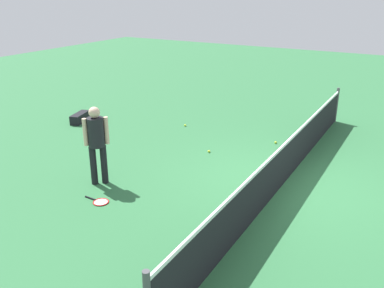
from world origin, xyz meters
TOP-DOWN VIEW (x-y plane):
  - ground_plane at (0.00, 0.00)m, footprint 40.00×40.00m
  - court_net at (0.00, 0.00)m, footprint 10.09×0.09m
  - player_near_side at (1.96, -3.43)m, footprint 0.48×0.48m
  - tennis_racket_near_player at (2.62, -2.87)m, footprint 0.33×0.59m
  - tennis_ball_near_player at (-2.21, -0.95)m, footprint 0.07×0.07m
  - tennis_ball_by_net at (-0.75, -2.21)m, footprint 0.07×0.07m
  - tennis_ball_midcourt at (-2.27, -3.81)m, footprint 0.07×0.07m
  - equipment_bag at (-1.05, -6.88)m, footprint 0.85×0.49m

SIDE VIEW (x-z plane):
  - ground_plane at x=0.00m, z-range 0.00..0.00m
  - tennis_racket_near_player at x=2.62m, z-range 0.00..0.03m
  - tennis_ball_near_player at x=-2.21m, z-range 0.00..0.07m
  - tennis_ball_by_net at x=-0.75m, z-range 0.00..0.07m
  - tennis_ball_midcourt at x=-2.27m, z-range 0.00..0.07m
  - equipment_bag at x=-1.05m, z-range 0.00..0.28m
  - court_net at x=0.00m, z-range -0.03..1.04m
  - player_near_side at x=1.96m, z-range 0.16..1.86m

